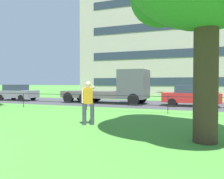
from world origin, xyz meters
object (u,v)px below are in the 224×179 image
Objects in this scene: frisbee at (160,92)px; flatbed_truck_right at (117,89)px; person_thrower at (88,101)px; car_red_left at (191,96)px; apartment_building_background at (184,44)px; car_grey_far_right at (17,92)px.

flatbed_truck_right is (-4.81, 7.90, -0.08)m from frisbee.
car_red_left is at bearing 68.82° from person_thrower.
car_red_left is (3.59, 9.26, -0.18)m from person_thrower.
apartment_building_background is at bearing 78.14° from flatbed_truck_right.
apartment_building_background reaches higher than person_thrower.
frisbee is (2.62, 1.61, 0.35)m from person_thrower.
flatbed_truck_right is 20.67m from apartment_building_background.
frisbee is at bearing 31.60° from person_thrower.
apartment_building_background is (-1.74, 19.46, 6.90)m from car_red_left.
flatbed_truck_right is at bearing 177.51° from car_red_left.
flatbed_truck_right is at bearing -101.86° from apartment_building_background.
frisbee is 0.09× the size of car_red_left.
frisbee is 27.86m from apartment_building_background.
car_grey_far_right is 1.00× the size of car_red_left.
person_thrower reaches higher than frisbee.
person_thrower is 29.55m from apartment_building_background.
frisbee is 16.89m from car_grey_far_right.
frisbee is 7.73m from car_red_left.
car_red_left is (16.02, 0.00, 0.00)m from car_grey_far_right.
person_thrower is 9.93m from car_red_left.
car_red_left is at bearing -2.49° from flatbed_truck_right.
apartment_building_background is (-0.77, 27.11, 6.38)m from frisbee.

